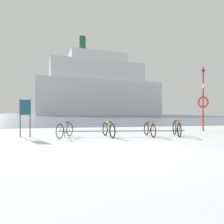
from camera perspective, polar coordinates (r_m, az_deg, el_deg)
ground at (r=59.80m, az=-9.02°, el=-1.08°), size 80.00×132.00×0.08m
bike_rack at (r=9.93m, az=2.91°, el=-5.52°), size 6.27×0.93×0.31m
bicycle_0 at (r=9.93m, az=-13.34°, el=-4.99°), size 0.77×1.51×0.80m
bicycle_1 at (r=9.80m, az=-1.01°, el=-5.03°), size 0.50×1.72×0.82m
bicycle_2 at (r=10.22m, az=10.73°, el=-4.94°), size 0.46×1.63×0.77m
bicycle_3 at (r=10.70m, az=18.08°, el=-4.57°), size 0.59×1.68×0.83m
info_sign at (r=10.69m, az=-23.67°, el=0.23°), size 0.55×0.16×1.89m
rescue_post at (r=13.93m, az=24.69°, el=3.00°), size 0.77×0.12×4.11m
ferry_ship at (r=71.24m, az=-3.57°, el=6.48°), size 44.68×19.23×27.08m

